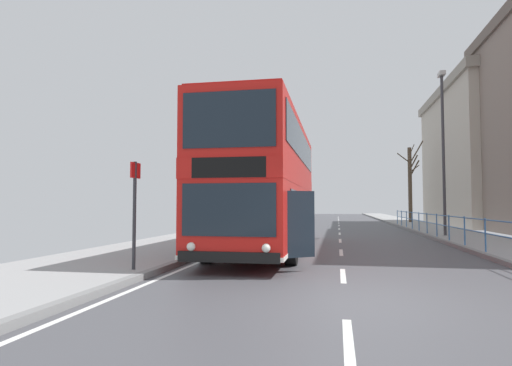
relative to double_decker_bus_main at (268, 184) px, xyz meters
name	(u,v)px	position (x,y,z in m)	size (l,w,h in m)	color
ground	(302,297)	(1.80, -7.37, -2.30)	(15.80, 140.00, 0.20)	#48484D
double_decker_bus_main	(268,184)	(0.00, 0.00, 0.00)	(3.20, 11.24, 4.47)	red
pedestrian_railing_far_kerb	(442,222)	(6.97, 5.28, -1.48)	(0.05, 28.73, 1.06)	#386BA8
bus_stop_sign_near	(135,202)	(-2.18, -5.66, -0.67)	(0.08, 0.44, 2.47)	#2D2D33
street_lamp_far_side	(443,140)	(7.53, 7.22, 2.43)	(0.28, 0.60, 8.03)	#38383D
bare_tree_far_00	(410,182)	(8.69, 23.98, 1.29)	(2.18, 1.45, 6.97)	#4C3D2D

